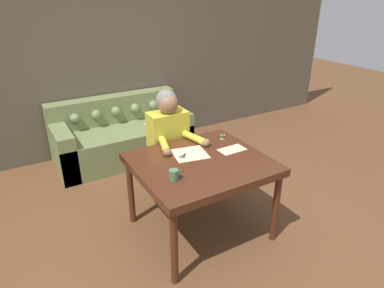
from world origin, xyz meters
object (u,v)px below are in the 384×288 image
at_px(person, 169,147).
at_px(thread_spool, 223,137).
at_px(dining_table, 201,168).
at_px(couch, 122,137).
at_px(scissors, 184,155).
at_px(mug, 174,175).

relative_size(person, thread_spool, 27.39).
distance_m(dining_table, thread_spool, 0.53).
height_order(dining_table, thread_spool, thread_spool).
relative_size(couch, person, 1.42).
relative_size(couch, scissors, 8.97).
bearing_deg(scissors, couch, 90.66).
xyz_separation_m(person, thread_spool, (0.44, -0.34, 0.14)).
relative_size(dining_table, mug, 10.11).
xyz_separation_m(couch, mug, (-0.26, -2.05, 0.50)).
relative_size(dining_table, thread_spool, 25.39).
height_order(couch, person, person).
bearing_deg(thread_spool, person, 142.08).
bearing_deg(dining_table, person, 90.18).
height_order(mug, thread_spool, mug).
height_order(dining_table, couch, couch).
bearing_deg(scissors, mug, -129.67).
xyz_separation_m(couch, scissors, (0.02, -1.71, 0.46)).
distance_m(scissors, thread_spool, 0.53).
bearing_deg(scissors, person, 80.72).
xyz_separation_m(couch, thread_spool, (0.53, -1.58, 0.48)).
bearing_deg(dining_table, couch, 93.01).
relative_size(person, scissors, 6.30).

